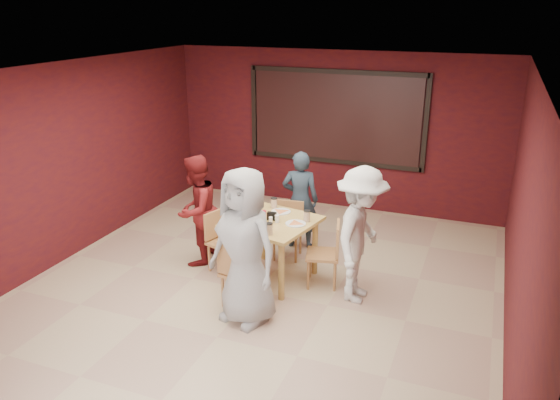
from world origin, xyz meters
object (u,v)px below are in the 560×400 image
at_px(chair_front, 238,270).
at_px(diner_left, 196,210).
at_px(diner_right, 361,235).
at_px(dining_table, 272,228).
at_px(diner_back, 300,200).
at_px(chair_back, 289,226).
at_px(chair_left, 222,238).
at_px(diner_front, 245,247).
at_px(chair_right, 328,251).

height_order(chair_front, diner_left, diner_left).
bearing_deg(diner_right, dining_table, 86.95).
relative_size(dining_table, diner_left, 0.79).
relative_size(diner_left, diner_right, 0.91).
bearing_deg(diner_back, diner_right, 123.90).
bearing_deg(chair_back, diner_back, 82.94).
bearing_deg(chair_back, chair_left, -132.71).
bearing_deg(chair_back, diner_front, -85.31).
bearing_deg(chair_right, chair_left, -176.04).
xyz_separation_m(chair_right, diner_front, (-0.65, -1.16, 0.44)).
bearing_deg(dining_table, diner_left, 176.32).
height_order(chair_back, chair_right, chair_right).
xyz_separation_m(chair_back, diner_back, (0.05, 0.37, 0.29)).
bearing_deg(chair_right, diner_front, -119.37).
xyz_separation_m(diner_left, diner_right, (2.40, -0.18, 0.07)).
height_order(chair_back, diner_right, diner_right).
height_order(diner_left, diner_right, diner_right).
distance_m(chair_front, diner_front, 0.52).
height_order(chair_back, diner_front, diner_front).
bearing_deg(diner_back, chair_left, 45.50).
xyz_separation_m(chair_left, diner_right, (1.97, -0.10, 0.39)).
bearing_deg(diner_left, diner_right, 87.89).
relative_size(dining_table, diner_front, 0.67).
bearing_deg(chair_back, chair_right, -39.42).
height_order(dining_table, chair_back, dining_table).
relative_size(chair_back, chair_left, 0.97).
relative_size(chair_right, diner_right, 0.50).
height_order(chair_front, diner_right, diner_right).
bearing_deg(chair_right, dining_table, -173.20).
xyz_separation_m(chair_right, diner_right, (0.46, -0.20, 0.37)).
bearing_deg(diner_back, chair_back, 72.05).
distance_m(dining_table, diner_left, 1.19).
height_order(chair_left, chair_right, chair_right).
relative_size(dining_table, chair_back, 1.52).
relative_size(chair_back, diner_front, 0.44).
distance_m(diner_back, diner_right, 1.73).
xyz_separation_m(diner_front, diner_right, (1.11, 0.96, -0.07)).
xyz_separation_m(diner_back, diner_left, (-1.19, -1.04, 0.04)).
bearing_deg(chair_left, diner_right, -2.77).
height_order(chair_back, diner_back, diner_back).
bearing_deg(dining_table, diner_front, -84.23).
xyz_separation_m(dining_table, diner_left, (-1.18, 0.08, 0.06)).
relative_size(chair_back, chair_right, 0.94).
distance_m(chair_right, diner_back, 1.30).
height_order(chair_right, diner_back, diner_back).
relative_size(chair_front, chair_left, 1.04).
bearing_deg(dining_table, chair_left, -178.95).
bearing_deg(chair_front, chair_back, 88.35).
bearing_deg(chair_right, diner_left, -179.56).
bearing_deg(diner_left, diner_back, 133.56).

